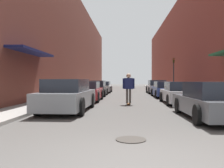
{
  "coord_description": "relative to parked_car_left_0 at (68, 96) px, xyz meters",
  "views": [
    {
      "loc": [
        -0.28,
        -3.92,
        1.37
      ],
      "look_at": [
        -1.03,
        10.06,
        1.15
      ],
      "focal_mm": 40.0,
      "sensor_mm": 36.0,
      "label": 1
    }
  ],
  "objects": [
    {
      "name": "parked_car_right_1",
      "position": [
        5.66,
        3.86,
        -0.07
      ],
      "size": [
        1.88,
        4.44,
        1.28
      ],
      "color": "#B7B7BC",
      "rests_on": "ground"
    },
    {
      "name": "parked_car_right_3",
      "position": [
        5.74,
        15.18,
        -0.03
      ],
      "size": [
        1.93,
        4.53,
        1.36
      ],
      "color": "#B7B7BC",
      "rests_on": "ground"
    },
    {
      "name": "parked_car_left_0",
      "position": [
        0.0,
        0.0,
        0.0
      ],
      "size": [
        1.88,
        4.83,
        1.41
      ],
      "color": "gray",
      "rests_on": "ground"
    },
    {
      "name": "curb_strip_right",
      "position": [
        7.64,
        20.01,
        -0.62
      ],
      "size": [
        1.8,
        53.74,
        0.12
      ],
      "color": "gray",
      "rests_on": "ground"
    },
    {
      "name": "parked_car_left_1",
      "position": [
        -0.08,
        5.37,
        -0.06
      ],
      "size": [
        2.04,
        4.24,
        1.27
      ],
      "color": "maroon",
      "rests_on": "ground"
    },
    {
      "name": "traffic_light",
      "position": [
        7.07,
        13.04,
        1.51
      ],
      "size": [
        0.16,
        0.22,
        3.33
      ],
      "color": "#2D2D2D",
      "rests_on": "curb_strip_right"
    },
    {
      "name": "manhole_cover",
      "position": [
        2.64,
        -5.1,
        -0.67
      ],
      "size": [
        0.7,
        0.7,
        0.02
      ],
      "color": "#332D28",
      "rests_on": "ground"
    },
    {
      "name": "parked_car_left_3",
      "position": [
        -0.03,
        16.47,
        -0.08
      ],
      "size": [
        2.03,
        4.62,
        1.22
      ],
      "color": "#B7B7BC",
      "rests_on": "ground"
    },
    {
      "name": "parked_car_right_0",
      "position": [
        5.64,
        -1.85,
        -0.05
      ],
      "size": [
        2.08,
        4.55,
        1.31
      ],
      "color": "#515459",
      "rests_on": "ground"
    },
    {
      "name": "parked_car_left_2",
      "position": [
        -0.08,
        10.61,
        -0.04
      ],
      "size": [
        1.99,
        4.11,
        1.33
      ],
      "color": "#232326",
      "rests_on": "ground"
    },
    {
      "name": "skateboarder",
      "position": [
        2.69,
        3.11,
        0.39
      ],
      "size": [
        0.66,
        0.78,
        1.74
      ],
      "color": "brown",
      "rests_on": "ground"
    },
    {
      "name": "building_row_left",
      "position": [
        -4.96,
        20.0,
        4.92
      ],
      "size": [
        4.9,
        53.74,
        11.21
      ],
      "color": "brown",
      "rests_on": "ground"
    },
    {
      "name": "building_row_right",
      "position": [
        10.54,
        20.0,
        4.65
      ],
      "size": [
        4.9,
        53.74,
        10.67
      ],
      "color": "brown",
      "rests_on": "ground"
    },
    {
      "name": "curb_strip_left",
      "position": [
        -2.06,
        20.01,
        -0.62
      ],
      "size": [
        1.8,
        53.74,
        0.12
      ],
      "color": "gray",
      "rests_on": "ground"
    },
    {
      "name": "ground",
      "position": [
        2.79,
        14.63,
        -0.68
      ],
      "size": [
        118.22,
        118.22,
        0.0
      ],
      "primitive_type": "plane",
      "color": "#4C4947"
    },
    {
      "name": "parked_car_right_2",
      "position": [
        5.74,
        9.47,
        -0.08
      ],
      "size": [
        1.99,
        4.75,
        1.25
      ],
      "color": "navy",
      "rests_on": "ground"
    }
  ]
}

